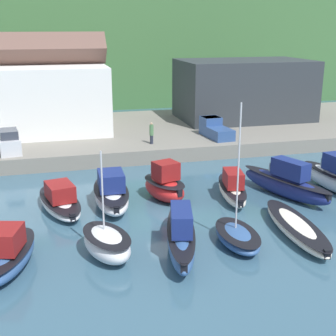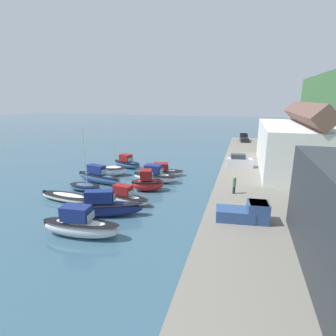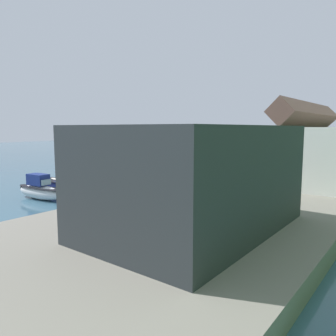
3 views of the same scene
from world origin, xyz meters
name	(u,v)px [view 3 (image 3 of 3)]	position (x,y,z in m)	size (l,w,h in m)	color
ground_plane	(118,182)	(0.00, 0.00, 0.00)	(320.00, 320.00, 0.00)	#385B70
quay_promenade	(258,196)	(0.00, 22.81, 0.69)	(91.73, 20.85, 1.39)	gray
harbor_clubhouse	(306,151)	(-12.37, 24.57, 5.29)	(23.33, 12.24, 10.55)	white
yacht_club_building	(196,178)	(16.28, 24.87, 4.98)	(15.69, 9.73, 7.18)	#2D3338
moored_boat_0	(161,174)	(-7.05, 2.98, 0.74)	(3.79, 7.29, 2.10)	white
moored_boat_1	(147,175)	(-3.40, 2.93, 0.98)	(2.67, 7.13, 2.68)	silver
moored_boat_2	(130,178)	(0.67, 3.23, 1.12)	(3.50, 4.90, 3.00)	red
moored_boat_3	(99,183)	(5.68, 2.16, 0.82)	(2.93, 6.80, 2.28)	white
moored_boat_4	(71,185)	(9.78, 1.53, 1.11)	(4.43, 8.63, 2.97)	navy
moored_boat_5	(40,190)	(14.24, 1.69, 1.12)	(2.71, 7.73, 3.00)	silver
moored_boat_6	(139,168)	(-10.00, -4.83, 0.90)	(3.63, 6.24, 2.48)	#33568E
moored_boat_7	(119,171)	(-4.74, -4.84, 0.86)	(3.37, 4.81, 6.19)	white
moored_boat_8	(99,173)	(-0.48, -5.11, 1.02)	(3.55, 8.50, 2.76)	#33568E
moored_boat_9	(81,178)	(3.02, -5.22, 0.55)	(2.40, 4.72, 8.53)	#33568E
moored_boat_10	(60,182)	(7.12, -4.91, 0.51)	(2.74, 8.49, 0.93)	white
parked_car_1	(239,168)	(-11.01, 15.23, 2.31)	(2.31, 4.39, 2.16)	silver
pickup_truck_0	(163,189)	(9.45, 16.43, 2.21)	(2.42, 4.90, 1.90)	#2D4C84
pickup_truck_1	(297,156)	(-39.18, 15.74, 2.21)	(4.92, 2.47, 1.90)	black
person_on_quay	(190,177)	(2.33, 14.97, 2.49)	(0.40, 0.40, 2.14)	#232838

